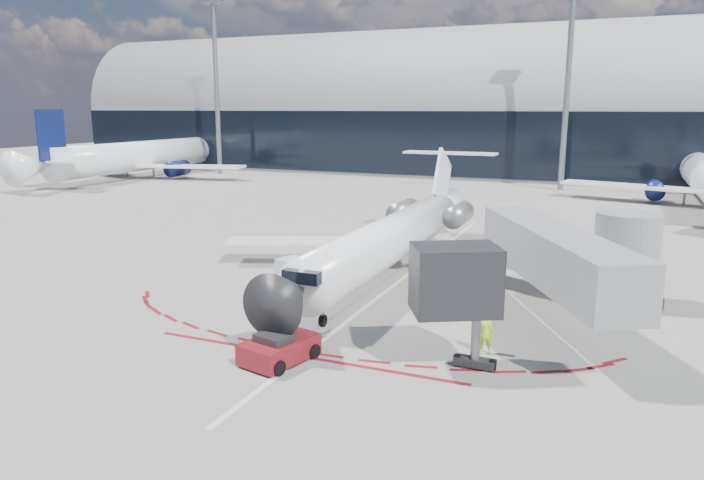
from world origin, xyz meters
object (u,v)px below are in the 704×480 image
at_px(regional_jet, 396,235).
at_px(uld_container, 294,275).
at_px(pushback_tug, 279,348).
at_px(ramp_worker, 485,332).

bearing_deg(regional_jet, uld_container, -125.13).
bearing_deg(uld_container, pushback_tug, -48.36).
bearing_deg(uld_container, regional_jet, 71.75).
distance_m(ramp_worker, uld_container, 12.64).
distance_m(regional_jet, pushback_tug, 14.89).
distance_m(pushback_tug, uld_container, 10.00).
bearing_deg(pushback_tug, uld_container, 128.27).
xyz_separation_m(regional_jet, pushback_tug, (0.18, -14.77, -1.82)).
bearing_deg(regional_jet, pushback_tug, -89.30).
relative_size(regional_jet, pushback_tug, 5.78).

